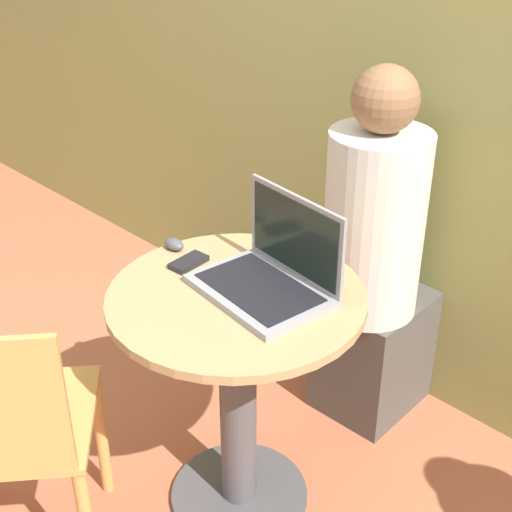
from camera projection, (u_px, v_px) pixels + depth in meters
The scene contains 8 objects.
ground_plane at pixel (240, 496), 2.19m from camera, with size 12.00×12.00×0.00m, color #B26042.
back_wall at pixel (443, 21), 2.08m from camera, with size 7.00×0.05×2.60m.
round_table at pixel (237, 369), 1.95m from camera, with size 0.68×0.68×0.74m.
laptop at pixel (271, 272), 1.83m from camera, with size 0.38×0.28×0.25m.
cell_phone at pixel (189, 262), 1.96m from camera, with size 0.06×0.11×0.02m.
computer_mouse at pixel (174, 244), 2.03m from camera, with size 0.07×0.04×0.03m.
chair_empty at pixel (10, 439), 1.78m from camera, with size 0.56×0.56×0.85m.
person_seated at pixel (378, 278), 2.32m from camera, with size 0.31×0.49×1.23m.
Camera 1 is at (1.13, -1.06, 1.72)m, focal length 50.00 mm.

